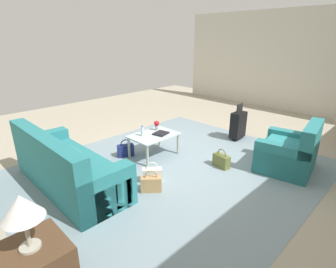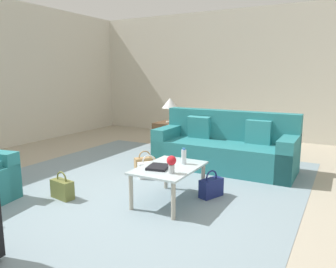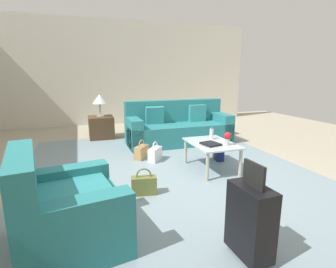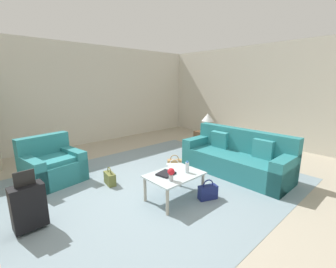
{
  "view_description": "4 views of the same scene",
  "coord_description": "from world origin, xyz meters",
  "px_view_note": "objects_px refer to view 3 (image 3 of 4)",
  "views": [
    {
      "loc": [
        3.63,
        3.12,
        2.25
      ],
      "look_at": [
        0.57,
        0.07,
        0.66
      ],
      "focal_mm": 28.0,
      "sensor_mm": 36.0,
      "label": 1
    },
    {
      "loc": [
        -2.96,
        -2.32,
        1.56
      ],
      "look_at": [
        0.49,
        -0.44,
        0.84
      ],
      "focal_mm": 35.0,
      "sensor_mm": 36.0,
      "label": 2
    },
    {
      "loc": [
        -3.21,
        1.45,
        1.52
      ],
      "look_at": [
        -0.01,
        0.38,
        0.75
      ],
      "focal_mm": 28.0,
      "sensor_mm": 36.0,
      "label": 3
    },
    {
      "loc": [
        -2.04,
        -3.01,
        1.95
      ],
      "look_at": [
        0.99,
        0.31,
        0.91
      ],
      "focal_mm": 24.0,
      "sensor_mm": 36.0,
      "label": 4
    }
  ],
  "objects_px": {
    "armchair": "(62,214)",
    "handbag_navy": "(219,153)",
    "couch": "(178,129)",
    "water_bottle": "(211,134)",
    "handbag_tan": "(142,152)",
    "table_lamp": "(100,99)",
    "handbag_white": "(155,154)",
    "coffee_table_book": "(211,144)",
    "flower_vase": "(227,137)",
    "coffee_table": "(211,146)",
    "handbag_olive": "(144,185)",
    "side_table": "(101,127)",
    "suitcase_black": "(250,220)"
  },
  "relations": [
    {
      "from": "coffee_table_book",
      "to": "handbag_white",
      "type": "height_order",
      "value": "coffee_table_book"
    },
    {
      "from": "coffee_table",
      "to": "water_bottle",
      "type": "distance_m",
      "value": 0.27
    },
    {
      "from": "water_bottle",
      "to": "coffee_table",
      "type": "bearing_deg",
      "value": 153.43
    },
    {
      "from": "handbag_tan",
      "to": "table_lamp",
      "type": "bearing_deg",
      "value": 16.51
    },
    {
      "from": "coffee_table",
      "to": "couch",
      "type": "bearing_deg",
      "value": -3.19
    },
    {
      "from": "flower_vase",
      "to": "handbag_navy",
      "type": "relative_size",
      "value": 0.57
    },
    {
      "from": "coffee_table",
      "to": "side_table",
      "type": "relative_size",
      "value": 1.61
    },
    {
      "from": "handbag_white",
      "to": "handbag_navy",
      "type": "bearing_deg",
      "value": -104.62
    },
    {
      "from": "coffee_table",
      "to": "armchair",
      "type": "bearing_deg",
      "value": 121.12
    },
    {
      "from": "armchair",
      "to": "handbag_navy",
      "type": "bearing_deg",
      "value": -56.03
    },
    {
      "from": "flower_vase",
      "to": "handbag_navy",
      "type": "distance_m",
      "value": 0.81
    },
    {
      "from": "side_table",
      "to": "table_lamp",
      "type": "xyz_separation_m",
      "value": [
        0.0,
        0.0,
        0.67
      ]
    },
    {
      "from": "table_lamp",
      "to": "handbag_tan",
      "type": "height_order",
      "value": "table_lamp"
    },
    {
      "from": "couch",
      "to": "flower_vase",
      "type": "distance_m",
      "value": 2.03
    },
    {
      "from": "couch",
      "to": "coffee_table_book",
      "type": "bearing_deg",
      "value": 174.64
    },
    {
      "from": "couch",
      "to": "suitcase_black",
      "type": "relative_size",
      "value": 2.69
    },
    {
      "from": "couch",
      "to": "water_bottle",
      "type": "relative_size",
      "value": 11.2
    },
    {
      "from": "coffee_table",
      "to": "handbag_tan",
      "type": "height_order",
      "value": "coffee_table"
    },
    {
      "from": "flower_vase",
      "to": "coffee_table_book",
      "type": "bearing_deg",
      "value": 66.5
    },
    {
      "from": "coffee_table_book",
      "to": "handbag_white",
      "type": "xyz_separation_m",
      "value": [
        0.83,
        0.66,
        -0.34
      ]
    },
    {
      "from": "table_lamp",
      "to": "handbag_tan",
      "type": "relative_size",
      "value": 1.49
    },
    {
      "from": "water_bottle",
      "to": "handbag_olive",
      "type": "bearing_deg",
      "value": 118.86
    },
    {
      "from": "water_bottle",
      "to": "side_table",
      "type": "bearing_deg",
      "value": 31.61
    },
    {
      "from": "side_table",
      "to": "table_lamp",
      "type": "bearing_deg",
      "value": 0.0
    },
    {
      "from": "armchair",
      "to": "handbag_white",
      "type": "distance_m",
      "value": 2.48
    },
    {
      "from": "coffee_table",
      "to": "flower_vase",
      "type": "height_order",
      "value": "flower_vase"
    },
    {
      "from": "table_lamp",
      "to": "handbag_navy",
      "type": "distance_m",
      "value": 3.15
    },
    {
      "from": "couch",
      "to": "side_table",
      "type": "height_order",
      "value": "couch"
    },
    {
      "from": "armchair",
      "to": "handbag_tan",
      "type": "bearing_deg",
      "value": -29.0
    },
    {
      "from": "armchair",
      "to": "handbag_navy",
      "type": "height_order",
      "value": "armchair"
    },
    {
      "from": "coffee_table",
      "to": "side_table",
      "type": "bearing_deg",
      "value": 28.18
    },
    {
      "from": "side_table",
      "to": "suitcase_black",
      "type": "height_order",
      "value": "suitcase_black"
    },
    {
      "from": "flower_vase",
      "to": "side_table",
      "type": "bearing_deg",
      "value": 28.65
    },
    {
      "from": "coffee_table_book",
      "to": "handbag_navy",
      "type": "xyz_separation_m",
      "value": [
        0.53,
        -0.47,
        -0.34
      ]
    },
    {
      "from": "couch",
      "to": "table_lamp",
      "type": "height_order",
      "value": "table_lamp"
    },
    {
      "from": "side_table",
      "to": "handbag_navy",
      "type": "bearing_deg",
      "value": -141.61
    },
    {
      "from": "couch",
      "to": "handbag_tan",
      "type": "relative_size",
      "value": 6.38
    },
    {
      "from": "couch",
      "to": "handbag_olive",
      "type": "xyz_separation_m",
      "value": [
        -2.34,
        1.35,
        -0.19
      ]
    },
    {
      "from": "coffee_table",
      "to": "suitcase_black",
      "type": "distance_m",
      "value": 2.12
    },
    {
      "from": "suitcase_black",
      "to": "handbag_tan",
      "type": "xyz_separation_m",
      "value": [
        2.91,
        0.24,
        -0.23
      ]
    },
    {
      "from": "armchair",
      "to": "flower_vase",
      "type": "height_order",
      "value": "armchair"
    },
    {
      "from": "table_lamp",
      "to": "water_bottle",
      "type": "bearing_deg",
      "value": -148.39
    },
    {
      "from": "flower_vase",
      "to": "handbag_tan",
      "type": "xyz_separation_m",
      "value": [
        1.13,
        1.09,
        -0.45
      ]
    },
    {
      "from": "armchair",
      "to": "side_table",
      "type": "distance_m",
      "value": 4.17
    },
    {
      "from": "armchair",
      "to": "coffee_table_book",
      "type": "distance_m",
      "value": 2.41
    },
    {
      "from": "handbag_navy",
      "to": "handbag_tan",
      "type": "bearing_deg",
      "value": 69.52
    },
    {
      "from": "flower_vase",
      "to": "handbag_olive",
      "type": "distance_m",
      "value": 1.5
    },
    {
      "from": "handbag_white",
      "to": "table_lamp",
      "type": "bearing_deg",
      "value": 19.97
    },
    {
      "from": "water_bottle",
      "to": "handbag_tan",
      "type": "relative_size",
      "value": 0.57
    },
    {
      "from": "couch",
      "to": "table_lamp",
      "type": "distance_m",
      "value": 1.99
    }
  ]
}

